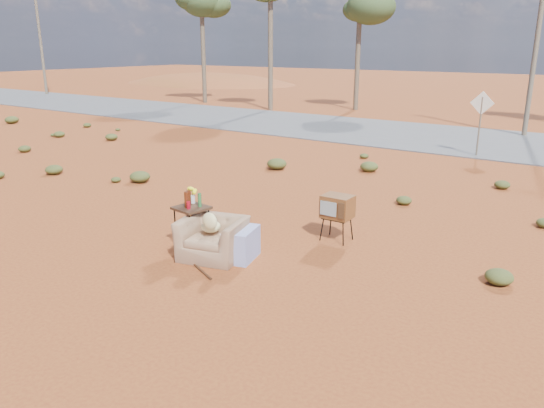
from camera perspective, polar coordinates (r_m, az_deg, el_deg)
The scene contains 13 objects.
ground at distance 9.60m, azimuth -6.68°, elevation -5.72°, with size 140.00×140.00×0.00m, color brown.
highway at distance 22.69m, azimuth 19.35°, elevation 6.59°, with size 140.00×7.00×0.04m, color #565659.
dirt_mound at distance 54.35m, azimuth -6.80°, elevation 12.77°, with size 26.00×18.00×2.00m, color brown.
armchair at distance 9.43m, azimuth -5.86°, elevation -3.21°, with size 1.40×1.12×0.96m.
tv_unit at distance 10.21m, azimuth 7.04°, elevation -0.35°, with size 0.57×0.46×0.90m.
side_table at distance 9.87m, azimuth -8.66°, elevation -0.07°, with size 0.63×0.63×1.12m.
rusty_bar at distance 9.38m, azimuth -8.59°, elevation -6.22°, with size 0.04×0.04×1.60m, color #502A15.
road_sign at distance 19.24m, azimuth 21.57°, elevation 9.18°, with size 0.78×0.06×2.19m.
eucalyptus_far_left at distance 35.86m, azimuth -7.58°, elevation 20.26°, with size 3.20×3.20×7.10m.
eucalyptus_near_left at distance 31.87m, azimuth 9.42°, elevation 19.76°, with size 3.20×3.20×6.60m.
utility_pole_west at distance 44.96m, azimuth -23.68°, elevation 16.04°, with size 1.40×0.20×8.00m.
utility_pole_center at distance 24.42m, azimuth 26.71°, elevation 16.21°, with size 1.40×0.20×8.00m.
scrub_patch at distance 13.39m, azimuth 3.14°, elevation 1.52°, with size 17.49×8.07×0.33m.
Camera 1 is at (5.95, -6.59, 3.65)m, focal length 35.00 mm.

